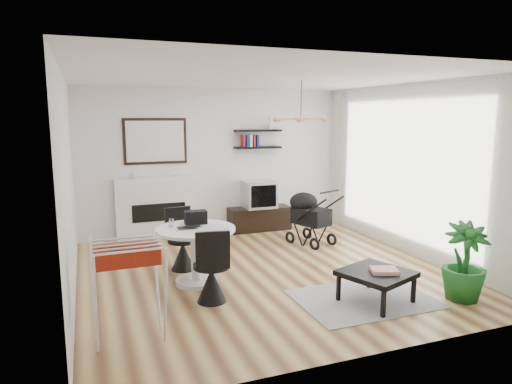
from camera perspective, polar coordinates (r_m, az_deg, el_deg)
name	(u,v)px	position (r m, az deg, el deg)	size (l,w,h in m)	color
floor	(264,271)	(6.60, 0.95, -9.90)	(5.00, 5.00, 0.00)	brown
ceiling	(264,77)	(6.25, 1.02, 14.14)	(5.00, 5.00, 0.00)	white
wall_back	(215,161)	(8.65, -5.15, 3.84)	(5.00, 5.00, 0.00)	white
wall_left	(68,188)	(5.86, -22.40, 0.50)	(5.00, 5.00, 0.00)	white
wall_right	(412,170)	(7.57, 18.88, 2.58)	(5.00, 5.00, 0.00)	white
sheer_curtain	(398,169)	(7.66, 17.36, 2.73)	(0.04, 3.60, 2.60)	white
fireplace	(158,200)	(8.44, -12.16, -1.03)	(1.50, 0.17, 2.16)	white
shelf_lower	(258,147)	(8.76, 0.23, 5.59)	(0.90, 0.25, 0.04)	black
shelf_upper	(258,131)	(8.74, 0.23, 7.68)	(0.90, 0.25, 0.04)	black
pendant_lamp	(301,119)	(6.79, 5.62, 9.08)	(0.90, 0.90, 0.10)	tan
tv_console	(259,219)	(8.87, 0.43, -3.34)	(1.20, 0.42, 0.45)	black
crt_tv	(259,194)	(8.77, 0.36, -0.27)	(0.59, 0.52, 0.52)	silver
dining_table	(196,247)	(6.05, -7.50, -6.83)	(1.04, 1.04, 0.76)	white
laptop	(190,228)	(5.92, -8.25, -4.51)	(0.31, 0.20, 0.02)	black
black_bag	(196,217)	(6.20, -7.55, -3.14)	(0.29, 0.18, 0.18)	black
newspaper	(212,228)	(5.95, -5.53, -4.46)	(0.38, 0.31, 0.01)	silver
drinking_glass	(171,223)	(6.09, -10.53, -3.80)	(0.06, 0.06, 0.11)	white
chair_far	(182,250)	(6.70, -9.19, -7.21)	(0.43, 0.45, 0.89)	black
chair_near	(212,279)	(5.51, -5.56, -10.77)	(0.44, 0.46, 0.91)	black
drying_rack	(128,290)	(4.67, -15.66, -11.71)	(0.68, 0.64, 1.01)	white
stroller	(309,219)	(7.97, 6.61, -3.39)	(0.74, 0.91, 0.99)	black
rug	(364,299)	(5.81, 13.29, -12.87)	(1.61, 1.16, 0.01)	#9C9C9C
coffee_table	(376,275)	(5.65, 14.82, -9.96)	(0.93, 0.93, 0.37)	black
magazines	(384,270)	(5.62, 15.73, -9.42)	(0.30, 0.24, 0.04)	#E34938
potted_plant	(465,262)	(6.05, 24.62, -7.91)	(0.53, 0.53, 0.94)	#19591B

